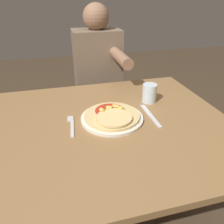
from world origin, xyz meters
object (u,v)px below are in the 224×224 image
fork (72,125)px  knife (151,116)px  dining_table (103,141)px  drinking_glass (149,93)px  person_diner (98,75)px  plate (112,118)px  pizza (112,116)px

fork → knife: 0.38m
knife → fork: bearing=177.3°
dining_table → drinking_glass: (0.29, 0.16, 0.15)m
person_diner → dining_table: bearing=-99.7°
dining_table → plate: size_ratio=4.07×
drinking_glass → knife: bearing=-109.2°
pizza → person_diner: 0.71m
pizza → knife: size_ratio=1.18×
knife → pizza: bearing=176.1°
plate → person_diner: person_diner is taller
dining_table → person_diner: 0.74m
plate → drinking_glass: bearing=28.8°
pizza → person_diner: bearing=84.0°
plate → fork: bearing=-179.6°
pizza → fork: size_ratio=1.47×
knife → person_diner: bearing=99.1°
dining_table → knife: bearing=1.5°
plate → knife: 0.19m
fork → plate: bearing=0.4°
drinking_glass → person_diner: person_diner is taller
pizza → person_diner: (0.07, 0.70, -0.05)m
drinking_glass → fork: bearing=-162.7°
drinking_glass → plate: bearing=-151.2°
dining_table → fork: bearing=170.4°
dining_table → fork: fork is taller
pizza → drinking_glass: (0.24, 0.14, 0.03)m
plate → drinking_glass: (0.24, 0.13, 0.04)m
dining_table → plate: plate is taller
plate → drinking_glass: 0.28m
fork → drinking_glass: bearing=17.3°
fork → person_diner: size_ratio=0.15×
plate → drinking_glass: drinking_glass is taller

